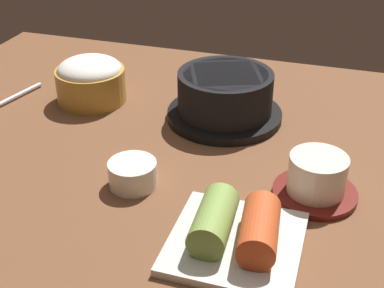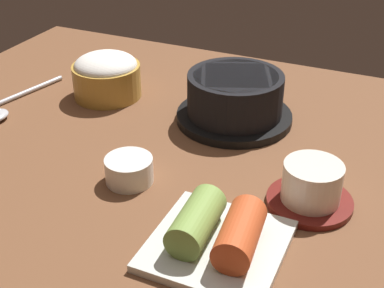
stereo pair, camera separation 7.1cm
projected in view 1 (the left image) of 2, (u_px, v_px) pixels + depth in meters
dining_table at (183, 159)px, 74.82cm from camera, size 100.00×76.00×2.00cm
stone_pot at (225, 96)px, 81.37cm from camera, size 17.81×17.81×7.60cm
rice_bowl at (91, 79)px, 86.82cm from camera, size 11.28×11.28×7.47cm
tea_cup_with_saucer at (317, 178)px, 64.45cm from camera, size 10.38×10.38×5.58cm
banchan_cup_center at (133, 173)px, 66.85cm from camera, size 6.15×6.15×3.32cm
kimchi_plate at (236, 232)px, 56.77cm from camera, size 14.07×14.07×5.07cm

